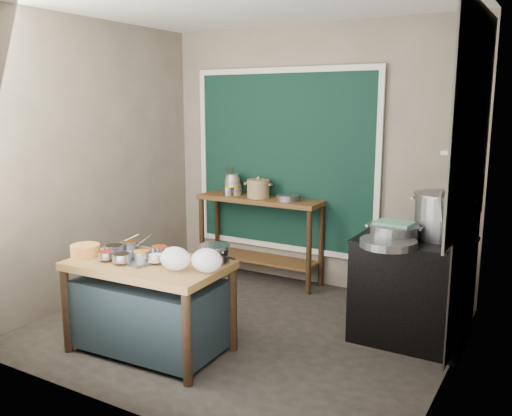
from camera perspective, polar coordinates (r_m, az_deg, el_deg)
The scene contains 30 objects.
floor at distance 4.96m, azimuth -1.53°, elevation -12.66°, with size 3.50×3.00×0.02m, color #2E2923.
back_wall at distance 5.91m, azimuth 6.16°, elevation 5.28°, with size 3.50×0.02×2.80m, color gray.
left_wall at distance 5.71m, azimuth -16.86°, elevation 4.67°, with size 0.02×3.00×2.80m, color gray.
right_wall at distance 3.96m, azimuth 20.59°, elevation 1.84°, with size 0.02×3.00×2.80m, color gray.
curtain_panel at distance 6.03m, azimuth 2.95°, elevation 4.97°, with size 2.10×0.02×1.90m, color black.
curtain_frame at distance 6.02m, azimuth 2.90°, elevation 4.96°, with size 2.22×0.03×2.02m, color beige, non-canonical shape.
tile_panel at distance 4.46m, azimuth 21.90°, elevation 8.52°, with size 0.02×1.70×1.70m, color #B2B2AA.
soot_patch at distance 4.74m, azimuth 21.15°, elevation -5.47°, with size 0.01×1.30×1.30m, color black.
wall_shelf at distance 4.79m, azimuth 20.99°, elevation 5.70°, with size 0.22×0.70×0.03m, color beige.
prep_table at distance 4.49m, azimuth -11.13°, elevation -10.17°, with size 1.25×0.72×0.75m, color brown.
back_counter at distance 6.12m, azimuth 0.38°, elevation -3.27°, with size 1.45×0.40×0.95m, color #593619.
stove_block at distance 4.79m, azimuth 16.08°, elevation -8.40°, with size 0.90×0.68×0.85m, color black.
stove_top at distance 4.67m, azimuth 16.37°, elevation -3.30°, with size 0.92×0.69×0.03m, color black.
condiment_tray at distance 4.50m, azimuth -12.34°, elevation -5.02°, with size 0.50×0.36×0.02m, color gray.
condiment_bowls at distance 4.49m, azimuth -12.61°, elevation -4.52°, with size 0.62×0.47×0.06m.
yellow_basin at distance 4.67m, azimuth -17.54°, elevation -4.25°, with size 0.24×0.24×0.09m, color #D1833E.
saucepan at distance 4.27m, azimuth -4.39°, elevation -4.83°, with size 0.26×0.26×0.14m, color gray, non-canonical shape.
plastic_bag_a at distance 4.11m, azimuth -8.51°, elevation -5.29°, with size 0.24×0.20×0.18m, color white.
plastic_bag_b at distance 4.03m, azimuth -5.22°, elevation -5.52°, with size 0.24×0.20×0.18m, color white.
bowl_stack at distance 6.20m, azimuth -2.46°, elevation 2.36°, with size 0.21×0.21×0.24m.
utensil_cup at distance 6.17m, azimuth -2.81°, elevation 1.82°, with size 0.17×0.17×0.10m, color gray.
ceramic_crock at distance 5.99m, azimuth 0.24°, elevation 1.95°, with size 0.27×0.27×0.18m, color #8D6C4C, non-canonical shape.
wide_bowl at distance 5.82m, azimuth 3.36°, elevation 1.07°, with size 0.25×0.25×0.06m, color gray.
stock_pot at distance 4.71m, azimuth 19.04°, elevation -0.78°, with size 0.48×0.48×0.38m, color gray, non-canonical shape.
pot_lid at distance 4.57m, azimuth 19.35°, elevation -0.91°, with size 0.43×0.43×0.02m, color gray.
steamer at distance 4.55m, azimuth 14.29°, elevation -2.51°, with size 0.41×0.41×0.13m, color gray, non-canonical shape.
green_cloth at distance 4.53m, azimuth 14.34°, elevation -1.56°, with size 0.29×0.22×0.02m, color slate.
shallow_pan at distance 4.35m, azimuth 13.74°, elevation -3.62°, with size 0.44×0.44×0.06m, color gray.
shelf_bowl_stack at distance 4.72m, azimuth 20.90°, elevation 6.45°, with size 0.14×0.14×0.11m.
shelf_bowl_green at distance 4.94m, azimuth 21.32°, elevation 6.30°, with size 0.15×0.15×0.05m, color gray.
Camera 1 is at (2.40, -3.86, 1.98)m, focal length 38.00 mm.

